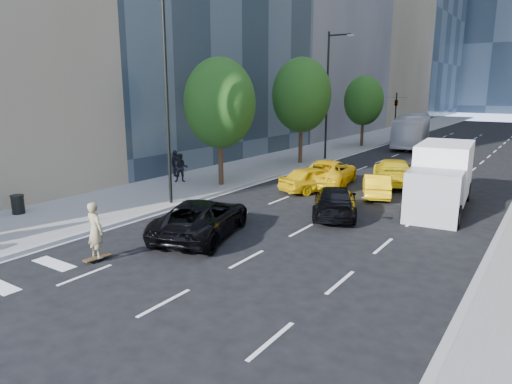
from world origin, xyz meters
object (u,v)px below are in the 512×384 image
Objects in this scene: black_sedan_lincoln at (202,218)px; trash_can at (18,205)px; box_truck at (441,177)px; black_sedan_mercedes at (335,201)px; skateboarder at (95,234)px; city_bus at (412,130)px.

black_sedan_lincoln is 9.30m from trash_can.
box_truck is at bearing -142.91° from black_sedan_lincoln.
box_truck is (3.77, 3.94, 0.92)m from black_sedan_mercedes.
black_sedan_mercedes is 5.53m from box_truck.
skateboarder reaches higher than black_sedan_mercedes.
city_bus reaches higher than black_sedan_mercedes.
skateboarder is 0.29× the size of box_truck.
black_sedan_lincoln is at bearing 15.97° from trash_can.
box_truck is at bearing -81.75° from city_bus.
trash_can is at bearing -6.94° from skateboarder.
black_sedan_mercedes is (4.40, 9.86, -0.28)m from skateboarder.
city_bus is (-4.40, 28.57, 0.93)m from black_sedan_mercedes.
box_truck is 8.16× the size of trash_can.
black_sedan_mercedes reaches higher than trash_can.
skateboarder is 0.36× the size of black_sedan_lincoln.
trash_can is (-7.69, -36.89, -1.05)m from city_bus.
black_sedan_lincoln is 1.14× the size of black_sedan_mercedes.
skateboarder reaches higher than trash_can.
box_truck is at bearing -116.26° from skateboarder.
skateboarder is 0.41× the size of black_sedan_mercedes.
trash_can is at bearing 10.65° from black_sedan_mercedes.
skateboarder is 2.33× the size of trash_can.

